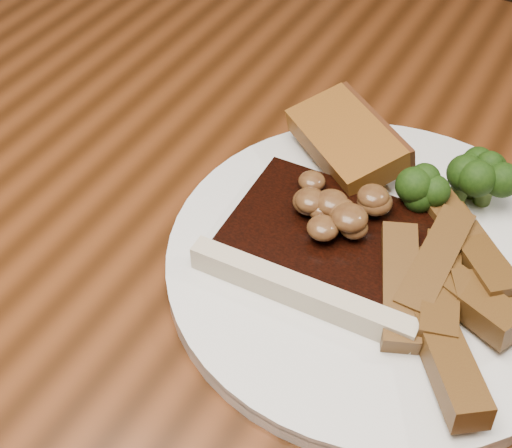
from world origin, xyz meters
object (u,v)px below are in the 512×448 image
Objects in this scene: dining_table at (247,303)px; garlic_bread at (343,159)px; steak at (333,246)px; plate at (377,264)px; potato_wedges at (477,299)px.

garlic_bread is (0.04, 0.09, 0.12)m from dining_table.
steak is 0.10m from garlic_bread.
garlic_bread is at bearing 107.66° from steak.
plate is 0.08m from potato_wedges.
garlic_bread is 0.16m from potato_wedges.
steak is at bearing -1.72° from dining_table.
steak is at bearing -154.44° from plate.
dining_table is 0.14m from steak.
steak reaches higher than dining_table.
plate is at bearing 23.08° from steak.
plate is 2.54× the size of potato_wedges.
dining_table is 5.22× the size of plate.
steak is 1.24× the size of potato_wedges.
plate is 0.10m from garlic_bread.
potato_wedges is at bearing 2.20° from garlic_bread.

